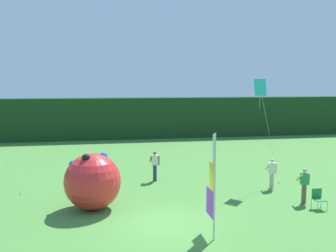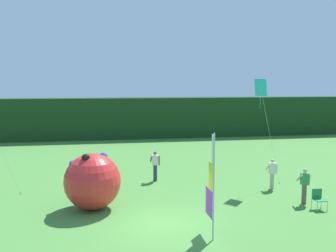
{
  "view_description": "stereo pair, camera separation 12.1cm",
  "coord_description": "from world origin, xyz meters",
  "px_view_note": "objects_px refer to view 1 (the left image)",
  "views": [
    {
      "loc": [
        -2.27,
        -14.04,
        5.65
      ],
      "look_at": [
        0.78,
        3.5,
        3.56
      ],
      "focal_mm": 39.32,
      "sensor_mm": 36.0,
      "label": 1
    },
    {
      "loc": [
        -2.15,
        -14.06,
        5.65
      ],
      "look_at": [
        0.78,
        3.5,
        3.56
      ],
      "focal_mm": 39.32,
      "sensor_mm": 36.0,
      "label": 2
    }
  ],
  "objects_px": {
    "person_far_left": "(155,165)",
    "folding_chair": "(318,197)",
    "person_near_banner": "(304,185)",
    "banner_flag": "(212,187)",
    "kite_cyan_diamond_1": "(261,91)",
    "person_mid_field": "(272,173)",
    "inflatable_balloon": "(93,181)"
  },
  "relations": [
    {
      "from": "person_far_left",
      "to": "folding_chair",
      "type": "distance_m",
      "value": 8.9
    },
    {
      "from": "person_mid_field",
      "to": "banner_flag",
      "type": "bearing_deg",
      "value": -132.39
    },
    {
      "from": "banner_flag",
      "to": "person_mid_field",
      "type": "distance_m",
      "value": 7.43
    },
    {
      "from": "person_far_left",
      "to": "inflatable_balloon",
      "type": "xyz_separation_m",
      "value": [
        -3.4,
        -4.27,
        0.35
      ]
    },
    {
      "from": "person_near_banner",
      "to": "kite_cyan_diamond_1",
      "type": "height_order",
      "value": "kite_cyan_diamond_1"
    },
    {
      "from": "inflatable_balloon",
      "to": "folding_chair",
      "type": "bearing_deg",
      "value": -9.3
    },
    {
      "from": "person_near_banner",
      "to": "folding_chair",
      "type": "distance_m",
      "value": 0.91
    },
    {
      "from": "inflatable_balloon",
      "to": "kite_cyan_diamond_1",
      "type": "distance_m",
      "value": 10.23
    },
    {
      "from": "person_near_banner",
      "to": "person_mid_field",
      "type": "distance_m",
      "value": 2.54
    },
    {
      "from": "person_near_banner",
      "to": "person_far_left",
      "type": "distance_m",
      "value": 8.19
    },
    {
      "from": "person_far_left",
      "to": "folding_chair",
      "type": "height_order",
      "value": "person_far_left"
    },
    {
      "from": "person_mid_field",
      "to": "kite_cyan_diamond_1",
      "type": "relative_size",
      "value": 0.28
    },
    {
      "from": "person_far_left",
      "to": "inflatable_balloon",
      "type": "height_order",
      "value": "inflatable_balloon"
    },
    {
      "from": "person_near_banner",
      "to": "kite_cyan_diamond_1",
      "type": "distance_m",
      "value": 5.63
    },
    {
      "from": "person_far_left",
      "to": "folding_chair",
      "type": "xyz_separation_m",
      "value": [
        6.64,
        -5.91,
        -0.42
      ]
    },
    {
      "from": "folding_chair",
      "to": "person_mid_field",
      "type": "bearing_deg",
      "value": 101.6
    },
    {
      "from": "person_mid_field",
      "to": "inflatable_balloon",
      "type": "xyz_separation_m",
      "value": [
        -9.36,
        -1.65,
        0.4
      ]
    },
    {
      "from": "banner_flag",
      "to": "kite_cyan_diamond_1",
      "type": "distance_m",
      "value": 8.65
    },
    {
      "from": "person_mid_field",
      "to": "person_far_left",
      "type": "bearing_deg",
      "value": 156.32
    },
    {
      "from": "banner_flag",
      "to": "kite_cyan_diamond_1",
      "type": "relative_size",
      "value": 0.66
    },
    {
      "from": "person_near_banner",
      "to": "kite_cyan_diamond_1",
      "type": "relative_size",
      "value": 0.28
    },
    {
      "from": "person_near_banner",
      "to": "person_mid_field",
      "type": "relative_size",
      "value": 1.02
    },
    {
      "from": "kite_cyan_diamond_1",
      "to": "banner_flag",
      "type": "bearing_deg",
      "value": -125.74
    },
    {
      "from": "person_far_left",
      "to": "kite_cyan_diamond_1",
      "type": "height_order",
      "value": "kite_cyan_diamond_1"
    },
    {
      "from": "inflatable_balloon",
      "to": "kite_cyan_diamond_1",
      "type": "height_order",
      "value": "kite_cyan_diamond_1"
    },
    {
      "from": "person_near_banner",
      "to": "person_far_left",
      "type": "height_order",
      "value": "person_far_left"
    },
    {
      "from": "inflatable_balloon",
      "to": "kite_cyan_diamond_1",
      "type": "xyz_separation_m",
      "value": [
        9.06,
        2.69,
        3.94
      ]
    },
    {
      "from": "person_mid_field",
      "to": "inflatable_balloon",
      "type": "height_order",
      "value": "inflatable_balloon"
    },
    {
      "from": "folding_chair",
      "to": "kite_cyan_diamond_1",
      "type": "distance_m",
      "value": 6.47
    },
    {
      "from": "folding_chair",
      "to": "person_far_left",
      "type": "bearing_deg",
      "value": 138.33
    },
    {
      "from": "banner_flag",
      "to": "kite_cyan_diamond_1",
      "type": "bearing_deg",
      "value": 54.26
    },
    {
      "from": "banner_flag",
      "to": "person_far_left",
      "type": "distance_m",
      "value": 8.17
    }
  ]
}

